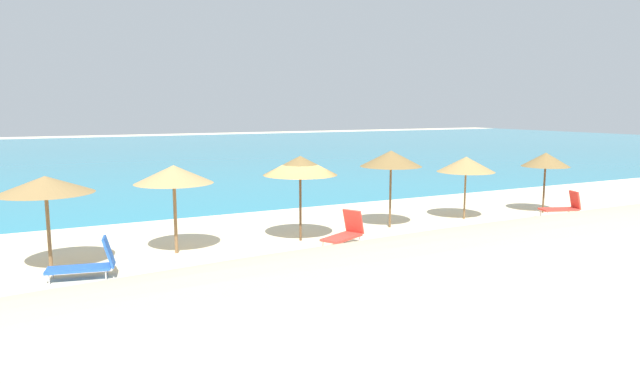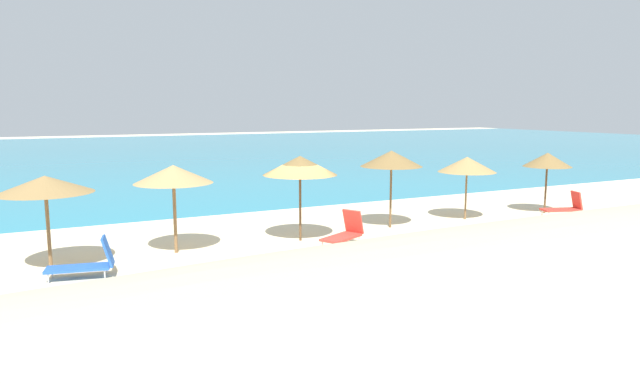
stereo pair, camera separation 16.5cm
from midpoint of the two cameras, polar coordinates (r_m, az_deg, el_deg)
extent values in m
plane|color=beige|center=(17.70, -2.19, -5.62)|extent=(160.00, 160.00, 0.00)
cube|color=teal|center=(56.40, -19.78, 3.61)|extent=(160.00, 67.56, 0.01)
cylinder|color=brown|center=(16.67, -25.93, -3.42)|extent=(0.10, 0.10, 2.24)
cone|color=olive|center=(16.49, -26.20, 0.66)|extent=(2.45, 2.45, 0.46)
cylinder|color=brown|center=(17.38, -14.64, -2.35)|extent=(0.10, 0.10, 2.26)
cone|color=tan|center=(17.19, -14.80, 1.74)|extent=(2.32, 2.32, 0.54)
cylinder|color=brown|center=(18.40, -2.25, -1.39)|extent=(0.08, 0.08, 2.32)
cone|color=olive|center=(18.22, -2.27, 2.70)|extent=(2.41, 2.41, 0.62)
cylinder|color=brown|center=(20.58, 6.87, -0.30)|extent=(0.08, 0.08, 2.38)
cone|color=olive|center=(20.42, 6.93, 3.37)|extent=(2.22, 2.22, 0.57)
cylinder|color=brown|center=(22.72, 14.19, -0.15)|extent=(0.07, 0.07, 2.00)
cone|color=#9E7F4C|center=(22.58, 14.30, 2.72)|extent=(2.23, 2.23, 0.59)
cylinder|color=brown|center=(25.09, 21.47, 0.39)|extent=(0.08, 0.08, 2.07)
cone|color=olive|center=(24.97, 21.61, 3.06)|extent=(1.93, 1.93, 0.57)
cube|color=red|center=(24.03, 22.72, -1.62)|extent=(1.54, 1.02, 0.07)
cube|color=red|center=(24.33, 24.13, -0.74)|extent=(0.40, 0.63, 0.71)
cylinder|color=silver|center=(23.97, 21.14, -2.05)|extent=(0.04, 0.04, 0.33)
cylinder|color=silver|center=(23.55, 21.75, -2.26)|extent=(0.04, 0.04, 0.33)
cylinder|color=silver|center=(24.59, 23.60, -1.93)|extent=(0.04, 0.04, 0.33)
cylinder|color=silver|center=(24.18, 24.23, -2.14)|extent=(0.04, 0.04, 0.33)
cube|color=blue|center=(15.74, -23.41, -7.09)|extent=(1.64, 0.91, 0.07)
cube|color=blue|center=(15.56, -20.80, -5.63)|extent=(0.38, 0.66, 0.77)
cylinder|color=silver|center=(16.13, -25.59, -7.43)|extent=(0.04, 0.04, 0.24)
cylinder|color=silver|center=(15.64, -25.91, -7.94)|extent=(0.04, 0.04, 0.24)
cylinder|color=silver|center=(15.95, -20.89, -7.32)|extent=(0.04, 0.04, 0.24)
cylinder|color=silver|center=(15.45, -21.06, -7.84)|extent=(0.04, 0.04, 0.24)
cube|color=red|center=(17.61, 1.92, -4.59)|extent=(1.57, 1.23, 0.07)
cube|color=red|center=(18.07, 3.12, -2.97)|extent=(0.55, 0.71, 0.78)
cylinder|color=silver|center=(17.32, 0.02, -5.43)|extent=(0.04, 0.04, 0.29)
cylinder|color=silver|center=(17.01, 1.55, -5.69)|extent=(0.04, 0.04, 0.29)
cylinder|color=silver|center=(18.29, 2.25, -4.68)|extent=(0.04, 0.04, 0.29)
cylinder|color=silver|center=(18.00, 3.74, -4.91)|extent=(0.04, 0.04, 0.29)
camera|label=1|loc=(0.08, -90.25, -0.04)|focal=31.77mm
camera|label=2|loc=(0.08, 89.75, 0.04)|focal=31.77mm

